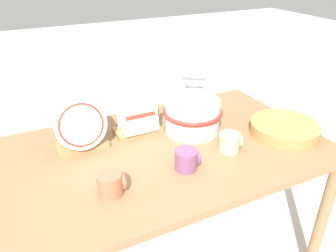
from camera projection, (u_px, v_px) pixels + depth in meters
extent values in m
cube|color=olive|center=(168.00, 150.00, 1.52)|extent=(1.45, 0.88, 0.03)
cylinder|color=olive|center=(322.00, 219.00, 1.65)|extent=(0.06, 0.06, 0.72)
cylinder|color=olive|center=(22.00, 204.00, 1.75)|extent=(0.06, 0.06, 0.72)
cylinder|color=olive|center=(231.00, 146.00, 2.27)|extent=(0.06, 0.06, 0.72)
cylinder|color=silver|center=(192.00, 116.00, 1.61)|extent=(0.27, 0.27, 0.17)
cone|color=silver|center=(193.00, 91.00, 1.55)|extent=(0.27, 0.27, 0.09)
cylinder|color=silver|center=(194.00, 76.00, 1.52)|extent=(0.11, 0.11, 0.06)
torus|color=silver|center=(194.00, 70.00, 1.50)|extent=(0.17, 0.17, 0.02)
torus|color=#B72D23|center=(193.00, 112.00, 1.60)|extent=(0.29, 0.29, 0.02)
cube|color=tan|center=(82.00, 145.00, 1.51)|extent=(0.23, 0.12, 0.02)
cylinder|color=tan|center=(61.00, 134.00, 1.49)|extent=(0.01, 0.01, 0.08)
cylinder|color=tan|center=(95.00, 127.00, 1.56)|extent=(0.01, 0.01, 0.08)
cylinder|color=white|center=(81.00, 125.00, 1.41)|extent=(0.23, 0.06, 0.22)
torus|color=#B23323|center=(81.00, 125.00, 1.41)|extent=(0.20, 0.06, 0.19)
cylinder|color=white|center=(80.00, 123.00, 1.43)|extent=(0.23, 0.06, 0.22)
cylinder|color=white|center=(79.00, 120.00, 1.45)|extent=(0.23, 0.06, 0.22)
cylinder|color=white|center=(77.00, 118.00, 1.47)|extent=(0.23, 0.06, 0.22)
cylinder|color=white|center=(76.00, 116.00, 1.49)|extent=(0.23, 0.06, 0.22)
cube|color=tan|center=(138.00, 130.00, 1.63)|extent=(0.23, 0.12, 0.02)
cylinder|color=tan|center=(119.00, 120.00, 1.62)|extent=(0.01, 0.01, 0.08)
cylinder|color=tan|center=(148.00, 114.00, 1.68)|extent=(0.01, 0.01, 0.08)
cube|color=white|center=(141.00, 116.00, 1.55)|extent=(0.17, 0.05, 0.17)
cube|color=white|center=(137.00, 112.00, 1.59)|extent=(0.17, 0.05, 0.17)
cube|color=white|center=(133.00, 108.00, 1.63)|extent=(0.17, 0.05, 0.17)
cube|color=#B23323|center=(141.00, 116.00, 1.54)|extent=(0.15, 0.01, 0.02)
cylinder|color=#AD7F47|center=(284.00, 132.00, 1.63)|extent=(0.33, 0.33, 0.01)
cylinder|color=#AD7F47|center=(284.00, 131.00, 1.62)|extent=(0.33, 0.33, 0.01)
cylinder|color=#AD7F47|center=(284.00, 129.00, 1.62)|extent=(0.33, 0.33, 0.01)
cylinder|color=#AD7F47|center=(284.00, 127.00, 1.61)|extent=(0.33, 0.33, 0.01)
cylinder|color=#AD7F47|center=(285.00, 126.00, 1.61)|extent=(0.33, 0.33, 0.01)
cylinder|color=#AD7F47|center=(285.00, 124.00, 1.60)|extent=(0.33, 0.33, 0.01)
cylinder|color=#B76647|center=(110.00, 184.00, 1.20)|extent=(0.09, 0.09, 0.09)
torus|color=#B76647|center=(122.00, 180.00, 1.22)|extent=(0.02, 0.07, 0.07)
cylinder|color=#9EB28E|center=(229.00, 142.00, 1.47)|extent=(0.09, 0.09, 0.09)
torus|color=#9EB28E|center=(238.00, 140.00, 1.48)|extent=(0.02, 0.07, 0.07)
cylinder|color=#7A4770|center=(186.00, 160.00, 1.34)|extent=(0.09, 0.09, 0.09)
torus|color=#7A4770|center=(196.00, 157.00, 1.36)|extent=(0.02, 0.07, 0.07)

